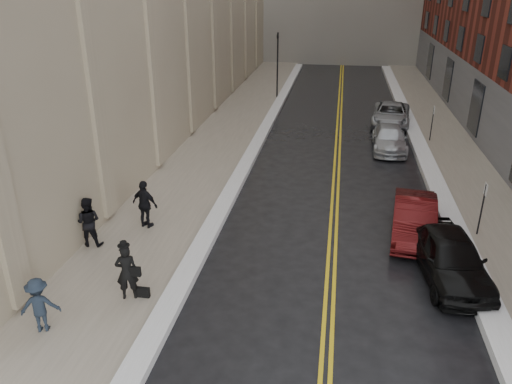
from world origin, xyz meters
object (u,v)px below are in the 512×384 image
(car_black, at_px, (450,257))
(pedestrian_b, at_px, (39,305))
(pedestrian_main, at_px, (127,272))
(pedestrian_a, at_px, (88,222))
(car_silver_far, at_px, (391,115))
(car_silver_near, at_px, (389,139))
(pedestrian_c, at_px, (145,204))
(car_maroon, at_px, (414,219))

(car_black, bearing_deg, pedestrian_b, -164.50)
(car_black, distance_m, pedestrian_main, 10.26)
(pedestrian_main, bearing_deg, pedestrian_a, -66.10)
(car_black, bearing_deg, car_silver_far, 84.27)
(car_black, relative_size, car_silver_far, 0.90)
(car_silver_near, bearing_deg, car_silver_far, 85.89)
(pedestrian_b, xyz_separation_m, pedestrian_c, (0.57, 6.38, 0.15))
(car_silver_far, distance_m, pedestrian_c, 20.10)
(car_silver_far, height_order, pedestrian_c, pedestrian_c)
(car_maroon, xyz_separation_m, car_silver_far, (0.38, 15.87, -0.02))
(pedestrian_a, height_order, pedestrian_c, pedestrian_c)
(car_maroon, height_order, car_silver_far, car_maroon)
(pedestrian_c, bearing_deg, car_black, -171.37)
(car_maroon, relative_size, car_silver_far, 0.86)
(car_maroon, distance_m, car_silver_far, 15.87)
(pedestrian_main, relative_size, pedestrian_c, 0.94)
(car_maroon, distance_m, pedestrian_b, 13.18)
(car_maroon, bearing_deg, pedestrian_a, -159.72)
(pedestrian_a, xyz_separation_m, pedestrian_c, (1.49, 1.69, 0.03))
(car_black, relative_size, car_silver_near, 1.02)
(pedestrian_b, bearing_deg, pedestrian_c, -114.90)
(car_silver_near, bearing_deg, pedestrian_c, -129.48)
(pedestrian_b, relative_size, pedestrian_c, 0.84)
(car_maroon, relative_size, pedestrian_main, 2.47)
(car_silver_near, relative_size, pedestrian_main, 2.52)
(car_maroon, xyz_separation_m, pedestrian_main, (-9.02, -5.79, 0.32))
(pedestrian_main, height_order, pedestrian_b, pedestrian_main)
(car_silver_near, xyz_separation_m, car_silver_far, (0.49, 5.33, 0.06))
(car_silver_near, bearing_deg, car_black, -85.00)
(car_silver_far, bearing_deg, pedestrian_c, -115.45)
(pedestrian_b, distance_m, pedestrian_c, 6.40)
(pedestrian_main, bearing_deg, car_maroon, -166.31)
(car_silver_far, distance_m, pedestrian_a, 22.33)
(pedestrian_a, distance_m, pedestrian_b, 4.78)
(car_silver_near, height_order, pedestrian_c, pedestrian_c)
(car_silver_far, xyz_separation_m, pedestrian_main, (-9.39, -21.65, 0.33))
(car_maroon, bearing_deg, car_silver_near, 96.89)
(car_silver_near, xyz_separation_m, pedestrian_main, (-8.91, -16.32, 0.39))
(car_silver_far, bearing_deg, pedestrian_main, -107.17)
(car_silver_far, relative_size, pedestrian_c, 2.70)
(car_maroon, xyz_separation_m, pedestrian_c, (-10.19, -1.23, 0.38))
(car_silver_far, height_order, pedestrian_b, pedestrian_b)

